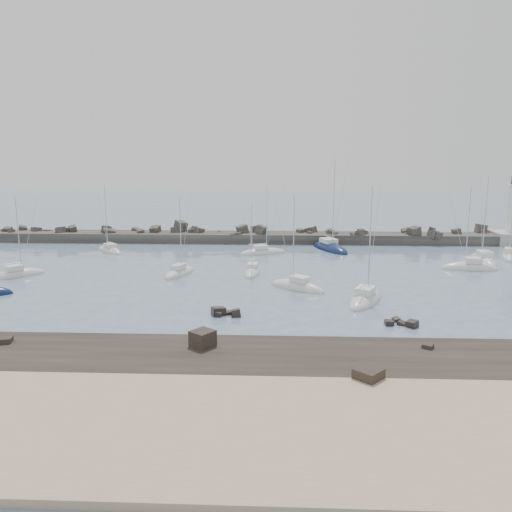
# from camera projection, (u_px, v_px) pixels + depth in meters

# --- Properties ---
(ground) EXTENTS (400.00, 400.00, 0.00)m
(ground) POSITION_uv_depth(u_px,v_px,m) (263.00, 293.00, 61.34)
(ground) COLOR slate
(ground) RESTS_ON ground
(sand_strip) EXTENTS (140.00, 14.00, 1.00)m
(sand_strip) POSITION_uv_depth(u_px,v_px,m) (248.00, 433.00, 29.96)
(sand_strip) COLOR tan
(sand_strip) RESTS_ON ground
(rock_shelf) EXTENTS (140.00, 12.00, 2.07)m
(rock_shelf) POSITION_uv_depth(u_px,v_px,m) (257.00, 365.00, 39.76)
(rock_shelf) COLOR black
(rock_shelf) RESTS_ON ground
(rock_cluster_near) EXTENTS (3.38, 1.86, 1.38)m
(rock_cluster_near) POSITION_uv_depth(u_px,v_px,m) (223.00, 313.00, 52.47)
(rock_cluster_near) COLOR black
(rock_cluster_near) RESTS_ON ground
(rock_cluster_far) EXTENTS (3.29, 2.90, 1.12)m
(rock_cluster_far) POSITION_uv_depth(u_px,v_px,m) (401.00, 324.00, 49.38)
(rock_cluster_far) COLOR black
(rock_cluster_far) RESTS_ON ground
(breakwater) EXTENTS (115.00, 7.06, 5.46)m
(breakwater) POSITION_uv_depth(u_px,v_px,m) (232.00, 240.00, 98.85)
(breakwater) COLOR #32302C
(breakwater) RESTS_ON ground
(lighthouse) EXTENTS (7.00, 7.00, 14.60)m
(lighthouse) POSITION_uv_depth(u_px,v_px,m) (512.00, 228.00, 96.04)
(lighthouse) COLOR #9F9F9A
(lighthouse) RESTS_ON ground
(sailboat_0) EXTENTS (6.88, 7.00, 12.04)m
(sailboat_0) POSITION_uv_depth(u_px,v_px,m) (18.00, 275.00, 69.72)
(sailboat_0) COLOR silver
(sailboat_0) RESTS_ON ground
(sailboat_1) EXTENTS (7.18, 7.40, 12.45)m
(sailboat_1) POSITION_uv_depth(u_px,v_px,m) (110.00, 251.00, 88.36)
(sailboat_1) COLOR silver
(sailboat_1) RESTS_ON ground
(sailboat_3) EXTENTS (4.56, 7.78, 11.87)m
(sailboat_3) POSITION_uv_depth(u_px,v_px,m) (180.00, 274.00, 70.93)
(sailboat_3) COLOR silver
(sailboat_3) RESTS_ON ground
(sailboat_4) EXTENTS (8.69, 5.32, 13.09)m
(sailboat_4) POSITION_uv_depth(u_px,v_px,m) (263.00, 253.00, 86.38)
(sailboat_4) COLOR silver
(sailboat_4) RESTS_ON ground
(sailboat_5) EXTENTS (7.89, 6.78, 12.77)m
(sailboat_5) POSITION_uv_depth(u_px,v_px,m) (297.00, 287.00, 63.24)
(sailboat_5) COLOR silver
(sailboat_5) RESTS_ON ground
(sailboat_6) EXTENTS (2.68, 6.91, 10.83)m
(sailboat_6) POSITION_uv_depth(u_px,v_px,m) (252.00, 273.00, 71.47)
(sailboat_6) COLOR silver
(sailboat_6) RESTS_ON ground
(sailboat_7) EXTENTS (6.42, 9.35, 14.35)m
(sailboat_7) POSITION_uv_depth(u_px,v_px,m) (366.00, 300.00, 57.57)
(sailboat_7) COLOR silver
(sailboat_7) RESTS_ON ground
(sailboat_8) EXTENTS (7.54, 11.60, 17.49)m
(sailboat_8) POSITION_uv_depth(u_px,v_px,m) (330.00, 249.00, 90.21)
(sailboat_8) COLOR #101C43
(sailboat_8) RESTS_ON ground
(sailboat_9) EXTENTS (8.38, 3.24, 13.16)m
(sailboat_9) POSITION_uv_depth(u_px,v_px,m) (469.00, 268.00, 74.10)
(sailboat_9) COLOR silver
(sailboat_9) RESTS_ON ground
(sailboat_10) EXTENTS (3.52, 9.52, 14.88)m
(sailboat_10) POSITION_uv_depth(u_px,v_px,m) (483.00, 261.00, 79.43)
(sailboat_10) COLOR silver
(sailboat_10) RESTS_ON ground
(sailboat_12) EXTENTS (5.00, 7.89, 12.24)m
(sailboat_12) POSITION_uv_depth(u_px,v_px,m) (509.00, 257.00, 82.51)
(sailboat_12) COLOR silver
(sailboat_12) RESTS_ON ground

